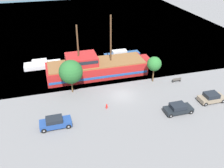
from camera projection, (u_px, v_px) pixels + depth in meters
name	position (u px, v px, depth m)	size (l,w,h in m)	color
ground_plane	(122.00, 95.00, 40.74)	(160.00, 160.00, 0.00)	slate
water_surface	(79.00, 22.00, 77.48)	(80.00, 80.00, 0.00)	#33566B
pirate_ship	(96.00, 67.00, 46.25)	(19.62, 5.72, 11.05)	#A31E1E
moored_boat_dockside	(122.00, 54.00, 53.92)	(7.70, 1.82, 1.60)	navy
moored_boat_outer	(42.00, 64.00, 49.59)	(7.15, 2.47, 1.49)	silver
parked_car_curb_front	(178.00, 108.00, 36.32)	(4.13, 1.96, 1.42)	black
parked_car_curb_mid	(211.00, 97.00, 38.78)	(4.01, 1.98, 1.52)	#7F705B
parked_car_curb_rear	(55.00, 122.00, 33.41)	(4.21, 1.86, 1.51)	navy
fire_hydrant	(107.00, 106.00, 37.33)	(0.42, 0.25, 0.76)	red
bench_promenade_east	(177.00, 80.00, 44.36)	(1.56, 0.45, 0.85)	#4C4742
tree_row_east	(71.00, 72.00, 39.76)	(3.84, 3.84, 5.69)	brown
tree_row_mideast	(154.00, 64.00, 43.15)	(2.51, 2.51, 4.69)	brown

